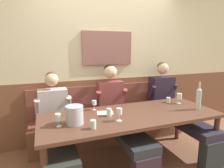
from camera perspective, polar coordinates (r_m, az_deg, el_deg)
ground_plane at (r=2.77m, az=6.36°, el=-23.94°), size 6.80×6.80×0.02m
room_wall_back at (r=3.28m, az=-1.81°, el=7.98°), size 6.80×0.12×2.80m
wood_wainscot_panel at (r=3.39m, az=-1.43°, el=-7.11°), size 6.80×0.03×1.04m
wall_bench at (r=3.29m, az=-0.18°, el=-12.12°), size 2.62×0.42×0.94m
dining_table at (r=2.53m, az=5.74°, el=-10.44°), size 2.32×0.90×0.72m
person_left_seat at (r=2.63m, az=-16.57°, el=-11.43°), size 0.51×1.35×1.23m
person_center_right_seat at (r=2.81m, az=2.20°, el=-8.73°), size 0.53×1.35×1.31m
person_right_seat at (r=3.32m, az=18.22°, el=-6.11°), size 0.53×1.35×1.32m
ice_bucket at (r=2.19m, az=-11.21°, el=-9.14°), size 0.20×0.20×0.21m
wine_bottle_amber_mid at (r=2.88m, az=24.65°, el=-3.83°), size 0.07×0.07×0.39m
wine_glass_mid_left at (r=2.16m, az=-15.87°, el=-9.76°), size 0.07×0.07×0.15m
wine_glass_near_bucket at (r=3.09m, az=19.60°, el=-3.63°), size 0.08×0.08×0.16m
wine_glass_left_end at (r=2.23m, az=2.22°, el=-8.37°), size 0.07×0.07×0.15m
wine_glass_center_front at (r=2.63m, az=-5.39°, el=-5.76°), size 0.06×0.06×0.13m
water_tumbler_right at (r=3.11m, az=16.59°, el=-4.60°), size 0.06×0.06×0.08m
water_tumbler_left at (r=2.06m, az=-5.69°, el=-12.04°), size 0.06×0.06×0.09m
water_tumbler_center at (r=2.40m, az=-0.92°, el=-8.50°), size 0.07×0.07×0.10m
tasting_sheet_left_guest at (r=2.53m, az=-2.10°, el=-8.62°), size 0.24×0.20×0.00m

